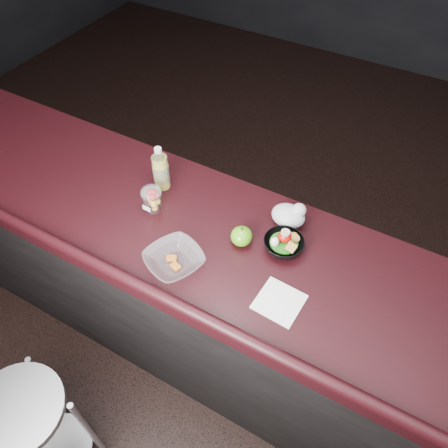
{
  "coord_description": "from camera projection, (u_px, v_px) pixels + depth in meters",
  "views": [
    {
      "loc": [
        0.58,
        -0.68,
        2.4
      ],
      "look_at": [
        0.02,
        0.32,
        1.1
      ],
      "focal_mm": 35.0,
      "sensor_mm": 36.0,
      "label": 1
    }
  ],
  "objects": [
    {
      "name": "counter",
      "position": [
        219.0,
        303.0,
        2.17
      ],
      "size": [
        4.06,
        0.71,
        1.02
      ],
      "color": "black",
      "rests_on": "ground"
    },
    {
      "name": "room_shell",
      "position": [
        151.0,
        103.0,
        1.01
      ],
      "size": [
        8.0,
        8.0,
        8.0
      ],
      "color": "black",
      "rests_on": "ground"
    },
    {
      "name": "ground",
      "position": [
        193.0,
        393.0,
        2.38
      ],
      "size": [
        8.0,
        8.0,
        0.0
      ],
      "primitive_type": "plane",
      "color": "black",
      "rests_on": "ground"
    },
    {
      "name": "green_apple",
      "position": [
        242.0,
        236.0,
        1.74
      ],
      "size": [
        0.09,
        0.09,
        0.09
      ],
      "color": "#24740D",
      "rests_on": "counter"
    },
    {
      "name": "takeout_bowl",
      "position": [
        174.0,
        260.0,
        1.68
      ],
      "size": [
        0.28,
        0.28,
        0.05
      ],
      "rotation": [
        0.0,
        0.0,
        -0.41
      ],
      "color": "silver",
      "rests_on": "counter"
    },
    {
      "name": "plastic_bag",
      "position": [
        290.0,
        215.0,
        1.81
      ],
      "size": [
        0.14,
        0.12,
        0.11
      ],
      "color": "silver",
      "rests_on": "counter"
    },
    {
      "name": "stool_left",
      "position": [
        33.0,
        425.0,
        1.77
      ],
      "size": [
        0.42,
        0.42,
        0.73
      ],
      "rotation": [
        0.0,
        0.0,
        -0.19
      ],
      "color": "#B7B7BC",
      "rests_on": "ground"
    },
    {
      "name": "snack_bowl",
      "position": [
        283.0,
        244.0,
        1.73
      ],
      "size": [
        0.19,
        0.19,
        0.09
      ],
      "rotation": [
        0.0,
        0.0,
        -0.23
      ],
      "color": "black",
      "rests_on": "counter"
    },
    {
      "name": "paper_napkin",
      "position": [
        279.0,
        302.0,
        1.59
      ],
      "size": [
        0.17,
        0.17,
        0.0
      ],
      "primitive_type": "cube",
      "rotation": [
        0.0,
        0.0,
        -0.06
      ],
      "color": "white",
      "rests_on": "counter"
    },
    {
      "name": "lemonade_bottle",
      "position": [
        161.0,
        171.0,
        1.93
      ],
      "size": [
        0.07,
        0.07,
        0.22
      ],
      "color": "gold",
      "rests_on": "counter"
    },
    {
      "name": "fruit_cup",
      "position": [
        152.0,
        199.0,
        1.85
      ],
      "size": [
        0.09,
        0.09,
        0.13
      ],
      "color": "white",
      "rests_on": "counter"
    }
  ]
}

